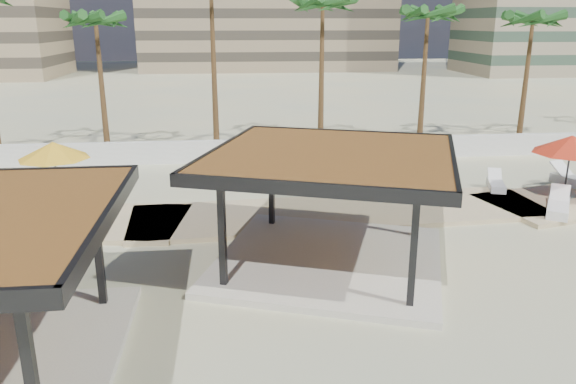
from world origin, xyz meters
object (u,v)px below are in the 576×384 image
Objects in this scene: lounger_b at (558,208)px; lounger_c at (575,181)px; umbrella_c at (571,145)px; pavilion_central at (331,198)px; lounger_d at (496,184)px.

lounger_c is (2.83, 3.41, 0.01)m from lounger_b.
umbrella_c is 1.58× the size of lounger_b.
pavilion_central is at bearing 101.65° from lounger_c.
umbrella_c reaches higher than lounger_d.
pavilion_central is 11.03m from lounger_d.
lounger_b is (-1.16, -1.53, -2.09)m from umbrella_c.
pavilion_central reaches higher than umbrella_c.
lounger_d is (8.58, 6.70, -1.77)m from pavilion_central.
lounger_c is (12.25, 6.71, -1.72)m from pavilion_central.
lounger_c is at bearing -71.65° from lounger_d.
lounger_b is 1.17× the size of lounger_d.
lounger_c is at bearing 48.40° from pavilion_central.
umbrella_c is 1.85× the size of lounger_d.
lounger_b reaches higher than lounger_d.
lounger_c reaches higher than lounger_d.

